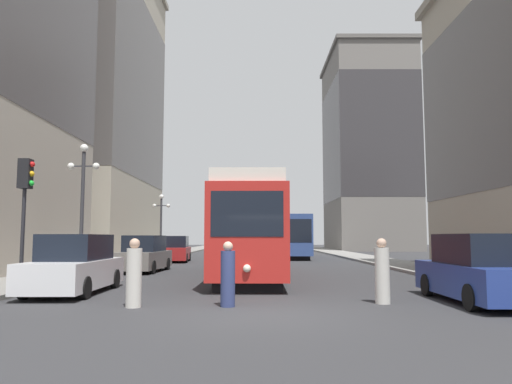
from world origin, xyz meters
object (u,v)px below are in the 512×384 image
(parked_car_left_mid, at_px, (175,250))
(pedestrian_crossing_far, at_px, (133,275))
(parked_car_right_far, at_px, (477,271))
(lamp_post_left_near, at_px, (82,188))
(streetcar, at_px, (251,229))
(pedestrian_crossing_near, at_px, (227,276))
(parked_car_left_far, at_px, (74,266))
(pedestrian_on_sidewalk, at_px, (381,273))
(transit_bus, at_px, (289,235))
(lamp_post_left_far, at_px, (160,215))
(traffic_light_near_left, at_px, (24,188))
(parked_car_left_near, at_px, (143,255))

(parked_car_left_mid, relative_size, pedestrian_crossing_far, 2.64)
(parked_car_right_far, relative_size, lamp_post_left_near, 0.85)
(parked_car_right_far, distance_m, lamp_post_left_near, 15.91)
(streetcar, bearing_deg, lamp_post_left_near, -175.65)
(pedestrian_crossing_near, bearing_deg, parked_car_left_far, 19.99)
(pedestrian_crossing_far, distance_m, pedestrian_on_sidewalk, 6.39)
(transit_bus, xyz_separation_m, parked_car_right_far, (2.97, -28.27, -1.10))
(parked_car_right_far, xyz_separation_m, lamp_post_left_far, (-13.47, 25.28, 2.62))
(streetcar, xyz_separation_m, transit_bus, (3.14, 19.89, -0.15))
(streetcar, bearing_deg, parked_car_right_far, -53.27)
(transit_bus, height_order, traffic_light_near_left, traffic_light_near_left)
(parked_car_left_mid, distance_m, pedestrian_on_sidewalk, 23.11)
(lamp_post_left_near, bearing_deg, pedestrian_crossing_far, -62.60)
(streetcar, height_order, pedestrian_crossing_near, streetcar)
(parked_car_left_near, height_order, lamp_post_left_near, lamp_post_left_near)
(pedestrian_on_sidewalk, relative_size, lamp_post_left_far, 0.34)
(pedestrian_crossing_near, relative_size, lamp_post_left_far, 0.33)
(pedestrian_crossing_near, xyz_separation_m, pedestrian_crossing_far, (-2.33, -0.12, 0.04))
(lamp_post_left_far, bearing_deg, parked_car_right_far, -61.95)
(transit_bus, distance_m, parked_car_left_mid, 11.22)
(parked_car_right_far, distance_m, pedestrian_on_sidewalk, 2.60)
(transit_bus, distance_m, parked_car_right_far, 28.45)
(pedestrian_crossing_far, bearing_deg, parked_car_left_near, 167.26)
(lamp_post_left_far, bearing_deg, pedestrian_crossing_near, -75.23)
(parked_car_left_near, height_order, pedestrian_on_sidewalk, parked_car_left_near)
(parked_car_left_near, xyz_separation_m, lamp_post_left_near, (-1.90, -3.60, 3.01))
(streetcar, distance_m, pedestrian_on_sidewalk, 9.32)
(parked_car_left_mid, distance_m, parked_car_left_far, 18.91)
(traffic_light_near_left, bearing_deg, parked_car_left_mid, 84.91)
(streetcar, relative_size, lamp_post_left_far, 2.73)
(parked_car_left_mid, height_order, pedestrian_crossing_far, parked_car_left_mid)
(parked_car_right_far, distance_m, traffic_light_near_left, 13.67)
(traffic_light_near_left, height_order, lamp_post_left_far, lamp_post_left_far)
(transit_bus, relative_size, parked_car_left_mid, 2.72)
(parked_car_left_mid, relative_size, pedestrian_crossing_near, 2.76)
(parked_car_left_far, xyz_separation_m, pedestrian_crossing_near, (4.95, -2.94, -0.09))
(parked_car_left_mid, height_order, lamp_post_left_near, lamp_post_left_near)
(parked_car_left_far, height_order, traffic_light_near_left, traffic_light_near_left)
(parked_car_right_far, height_order, pedestrian_crossing_far, parked_car_right_far)
(streetcar, distance_m, transit_bus, 20.14)
(lamp_post_left_near, bearing_deg, lamp_post_left_far, 90.00)
(parked_car_left_far, xyz_separation_m, traffic_light_near_left, (-1.68, 0.04, 2.44))
(parked_car_left_far, relative_size, pedestrian_on_sidewalk, 2.81)
(transit_bus, xyz_separation_m, pedestrian_crossing_near, (-3.65, -28.97, -1.19))
(parked_car_left_far, relative_size, lamp_post_left_near, 0.85)
(parked_car_left_far, bearing_deg, streetcar, 47.77)
(parked_car_left_far, height_order, lamp_post_left_near, lamp_post_left_near)
(parked_car_left_mid, height_order, parked_car_right_far, same)
(traffic_light_near_left, bearing_deg, transit_bus, 68.42)
(parked_car_right_far, relative_size, pedestrian_crossing_near, 2.95)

